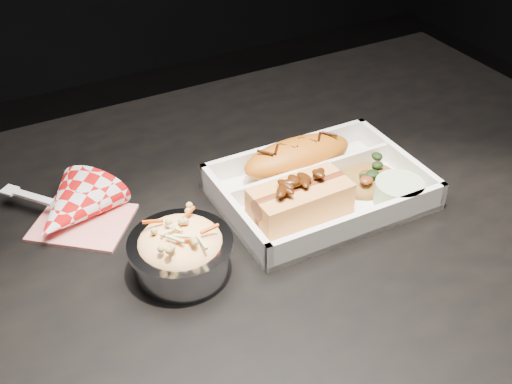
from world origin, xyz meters
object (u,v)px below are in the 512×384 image
Objects in this scene: dining_table at (243,304)px; foil_coleslaw_cup at (181,250)px; napkin_fork at (71,210)px; hotdog at (300,198)px; food_tray at (319,191)px; fried_pastry at (298,157)px.

dining_table is 0.14m from foil_coleslaw_cup.
hotdog is at bearing 23.78° from napkin_fork.
foil_coleslaw_cup is at bearing -167.71° from food_tray.
foil_coleslaw_cup reaches higher than napkin_fork.
food_tray is 2.09× the size of hotdog.
food_tray is 1.63× the size of fried_pastry.
foil_coleslaw_cup is (-0.21, -0.10, 0.00)m from fried_pastry.
food_tray is at bearing 32.12° from napkin_fork.
foil_coleslaw_cup is (-0.07, -0.00, 0.12)m from dining_table.
dining_table is 10.55× the size of foil_coleslaw_cup.
hotdog is 0.16m from foil_coleslaw_cup.
foil_coleslaw_cup is at bearing -175.40° from hotdog.
hotdog is 0.74× the size of napkin_fork.
hotdog is 1.06× the size of foil_coleslaw_cup.
hotdog is (0.09, 0.02, 0.12)m from dining_table.
napkin_fork is at bearing 161.24° from food_tray.
foil_coleslaw_cup is at bearing -179.13° from dining_table.
dining_table is 7.77× the size of fried_pastry.
dining_table is 0.24m from napkin_fork.
napkin_fork reaches higher than dining_table.
fried_pastry is 1.28× the size of hotdog.
foil_coleslaw_cup is 0.17m from napkin_fork.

